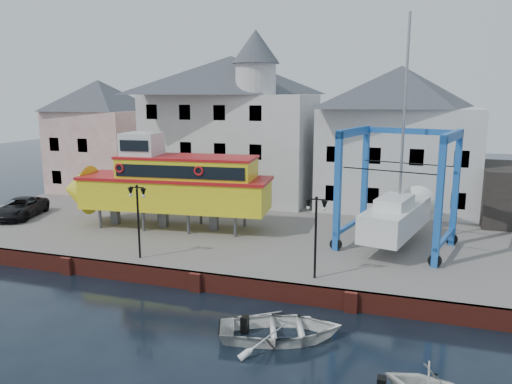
% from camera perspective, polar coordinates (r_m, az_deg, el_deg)
% --- Properties ---
extents(ground, '(140.00, 140.00, 0.00)m').
position_cam_1_polar(ground, '(26.70, -6.85, -11.16)').
color(ground, black).
rests_on(ground, ground).
extents(hardstanding, '(44.00, 22.00, 1.00)m').
position_cam_1_polar(hardstanding, '(36.26, 0.46, -4.15)').
color(hardstanding, '#67625D').
rests_on(hardstanding, ground).
extents(quay_wall, '(44.00, 0.47, 1.00)m').
position_cam_1_polar(quay_wall, '(26.60, -6.78, -10.08)').
color(quay_wall, maroon).
rests_on(quay_wall, ground).
extents(building_pink, '(8.00, 7.00, 10.30)m').
position_cam_1_polar(building_pink, '(49.57, -17.29, 6.16)').
color(building_pink, tan).
rests_on(building_pink, hardstanding).
extents(building_white_main, '(14.00, 8.30, 14.00)m').
position_cam_1_polar(building_white_main, '(43.62, -2.71, 7.59)').
color(building_white_main, silver).
rests_on(building_white_main, hardstanding).
extents(building_white_right, '(12.00, 8.00, 11.20)m').
position_cam_1_polar(building_white_right, '(41.49, 15.93, 5.95)').
color(building_white_right, silver).
rests_on(building_white_right, hardstanding).
extents(lamp_post_left, '(1.12, 0.32, 4.20)m').
position_cam_1_polar(lamp_post_left, '(28.30, -13.39, -1.23)').
color(lamp_post_left, black).
rests_on(lamp_post_left, hardstanding).
extents(lamp_post_right, '(1.12, 0.32, 4.20)m').
position_cam_1_polar(lamp_post_right, '(24.69, 6.88, -2.83)').
color(lamp_post_right, black).
rests_on(lamp_post_right, hardstanding).
extents(tour_boat, '(15.19, 4.99, 6.49)m').
position_cam_1_polar(tour_boat, '(34.65, -10.61, 0.97)').
color(tour_boat, '#59595E').
rests_on(tour_boat, hardstanding).
extents(travel_lift, '(7.31, 9.29, 13.61)m').
position_cam_1_polar(travel_lift, '(31.55, 16.16, -1.77)').
color(travel_lift, '#2169AB').
rests_on(travel_lift, hardstanding).
extents(van, '(3.63, 5.58, 1.43)m').
position_cam_1_polar(van, '(41.17, -25.33, -1.64)').
color(van, black).
rests_on(van, hardstanding).
extents(motorboat_b, '(6.14, 5.25, 1.08)m').
position_cam_1_polar(motorboat_b, '(21.92, 2.83, -16.35)').
color(motorboat_b, white).
rests_on(motorboat_b, ground).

